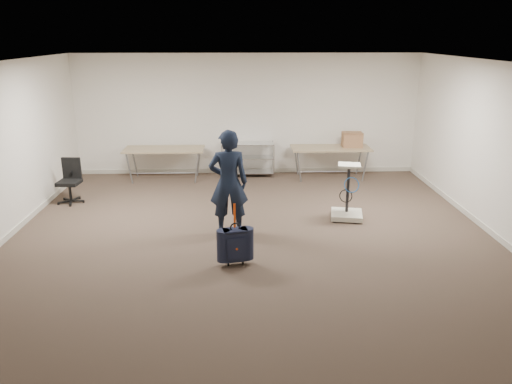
{
  "coord_description": "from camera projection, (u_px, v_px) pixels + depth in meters",
  "views": [
    {
      "loc": [
        -0.19,
        -7.17,
        3.21
      ],
      "look_at": [
        0.06,
        0.3,
        0.83
      ],
      "focal_mm": 35.0,
      "sensor_mm": 36.0,
      "label": 1
    }
  ],
  "objects": [
    {
      "name": "ground",
      "position": [
        253.0,
        248.0,
        7.81
      ],
      "size": [
        9.0,
        9.0,
        0.0
      ],
      "primitive_type": "plane",
      "color": "#3F2F26",
      "rests_on": "ground"
    },
    {
      "name": "room_shell",
      "position": [
        251.0,
        215.0,
        9.11
      ],
      "size": [
        8.0,
        9.0,
        9.0
      ],
      "color": "white",
      "rests_on": "ground"
    },
    {
      "name": "folding_table_left",
      "position": [
        164.0,
        151.0,
        11.3
      ],
      "size": [
        1.8,
        0.75,
        0.73
      ],
      "color": "#907A58",
      "rests_on": "ground"
    },
    {
      "name": "folding_table_right",
      "position": [
        331.0,
        149.0,
        11.43
      ],
      "size": [
        1.8,
        0.75,
        0.73
      ],
      "color": "#907A58",
      "rests_on": "ground"
    },
    {
      "name": "wire_shelf",
      "position": [
        248.0,
        158.0,
        11.68
      ],
      "size": [
        1.22,
        0.47,
        0.8
      ],
      "color": "silver",
      "rests_on": "ground"
    },
    {
      "name": "person",
      "position": [
        228.0,
        183.0,
        8.17
      ],
      "size": [
        0.66,
        0.45,
        1.76
      ],
      "primitive_type": "imported",
      "rotation": [
        0.0,
        0.0,
        3.19
      ],
      "color": "black",
      "rests_on": "ground"
    },
    {
      "name": "suitcase",
      "position": [
        235.0,
        245.0,
        7.15
      ],
      "size": [
        0.38,
        0.26,
        0.94
      ],
      "color": "black",
      "rests_on": "ground"
    },
    {
      "name": "office_chair",
      "position": [
        71.0,
        189.0,
        9.89
      ],
      "size": [
        0.53,
        0.53,
        0.87
      ],
      "color": "black",
      "rests_on": "ground"
    },
    {
      "name": "equipment_cart",
      "position": [
        347.0,
        204.0,
        9.01
      ],
      "size": [
        0.64,
        0.64,
        1.02
      ],
      "color": "beige",
      "rests_on": "ground"
    },
    {
      "name": "cardboard_box",
      "position": [
        352.0,
        140.0,
        11.42
      ],
      "size": [
        0.45,
        0.35,
        0.33
      ],
      "primitive_type": "cube",
      "rotation": [
        0.0,
        0.0,
        -0.03
      ],
      "color": "#9B6D48",
      "rests_on": "folding_table_right"
    }
  ]
}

